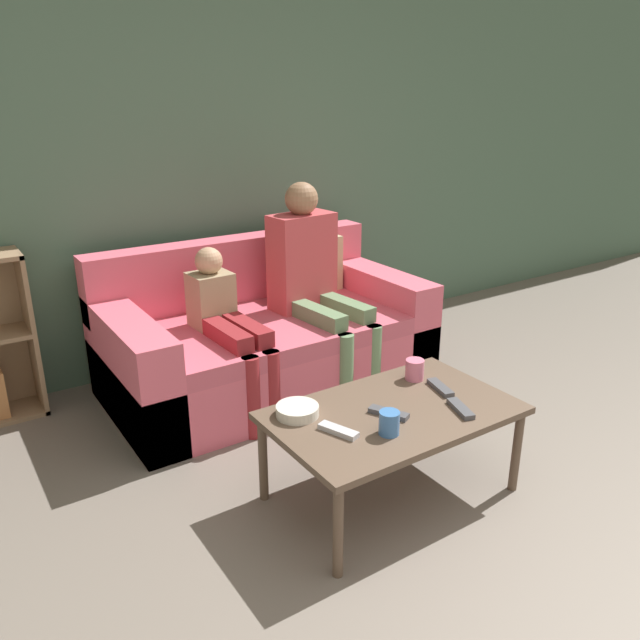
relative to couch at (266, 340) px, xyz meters
The scene contains 13 objects.
ground_plane 2.31m from the couch, 90.34° to the right, with size 22.00×22.00×0.00m, color #70665B.
wall_back 1.19m from the couch, 91.26° to the left, with size 12.00×0.06×2.60m.
couch is the anchor object (origin of this frame).
coffee_table 1.30m from the couch, 94.21° to the right, with size 1.05×0.64×0.42m.
person_adult 0.50m from the couch, 17.90° to the right, with size 0.41×0.70×1.20m.
person_child 0.43m from the couch, 151.78° to the right, with size 0.25×0.68×0.90m.
cup_near 1.15m from the couch, 80.82° to the right, with size 0.09×0.09×0.10m.
cup_far 1.47m from the couch, 99.40° to the right, with size 0.08×0.08×0.10m.
tv_remote_0 1.34m from the couch, 96.21° to the right, with size 0.12×0.17×0.02m.
tv_remote_1 1.39m from the couch, 106.85° to the right, with size 0.10×0.18×0.02m.
tv_remote_2 1.29m from the couch, 80.92° to the right, with size 0.09×0.18×0.02m.
tv_remote_3 1.48m from the couch, 84.79° to the right, with size 0.10×0.18×0.02m.
snack_bowl 1.22m from the couch, 112.47° to the right, with size 0.18×0.18×0.05m.
Camera 1 is at (-1.65, -0.79, 1.69)m, focal length 35.00 mm.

